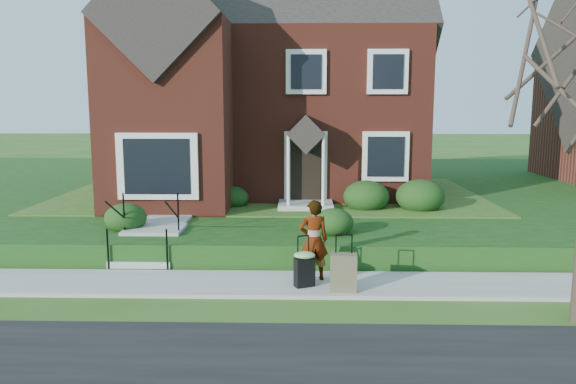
{
  "coord_description": "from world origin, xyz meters",
  "views": [
    {
      "loc": [
        1.08,
        -10.95,
        3.65
      ],
      "look_at": [
        0.76,
        2.0,
        1.62
      ],
      "focal_mm": 35.0,
      "sensor_mm": 36.0,
      "label": 1
    }
  ],
  "objects_px": {
    "woman": "(314,240)",
    "suitcase_olive": "(344,272)",
    "front_steps": "(150,241)",
    "suitcase_black": "(304,267)"
  },
  "relations": [
    {
      "from": "front_steps",
      "to": "woman",
      "type": "relative_size",
      "value": 1.21
    },
    {
      "from": "front_steps",
      "to": "suitcase_black",
      "type": "xyz_separation_m",
      "value": [
        3.64,
        -2.09,
        0.0
      ]
    },
    {
      "from": "woman",
      "to": "suitcase_olive",
      "type": "bearing_deg",
      "value": 119.31
    },
    {
      "from": "front_steps",
      "to": "woman",
      "type": "xyz_separation_m",
      "value": [
        3.83,
        -1.64,
        0.44
      ]
    },
    {
      "from": "front_steps",
      "to": "suitcase_black",
      "type": "distance_m",
      "value": 4.2
    },
    {
      "from": "suitcase_black",
      "to": "woman",
      "type": "bearing_deg",
      "value": 43.32
    },
    {
      "from": "woman",
      "to": "suitcase_olive",
      "type": "xyz_separation_m",
      "value": [
        0.57,
        -0.7,
        -0.46
      ]
    },
    {
      "from": "front_steps",
      "to": "suitcase_black",
      "type": "bearing_deg",
      "value": -29.85
    },
    {
      "from": "suitcase_black",
      "to": "suitcase_olive",
      "type": "distance_m",
      "value": 0.79
    },
    {
      "from": "woman",
      "to": "suitcase_black",
      "type": "height_order",
      "value": "woman"
    }
  ]
}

